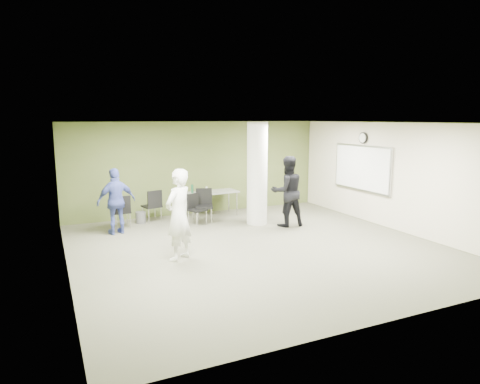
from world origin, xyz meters
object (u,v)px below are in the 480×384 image
folding_table (211,193)px  man_black (287,191)px  man_blue (116,201)px  woman_white (179,215)px  chair_back_left (122,209)px

folding_table → man_black: (1.45, -1.97, 0.26)m
man_black → folding_table: bearing=-47.8°
man_blue → man_black: bearing=154.2°
folding_table → man_black: man_black is taller
woman_white → chair_back_left: bearing=-112.5°
folding_table → man_blue: size_ratio=0.95×
man_blue → chair_back_left: bearing=-123.9°
chair_back_left → man_black: size_ratio=0.47×
folding_table → man_blue: man_blue is taller
woman_white → man_blue: bearing=-106.2°
chair_back_left → man_black: bearing=156.6°
chair_back_left → man_blue: (-0.20, -0.50, 0.32)m
folding_table → man_blue: (-2.88, -0.88, 0.14)m
folding_table → man_black: 2.46m
woman_white → man_black: man_black is taller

